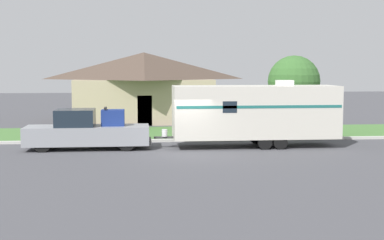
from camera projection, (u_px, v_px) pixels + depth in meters
ground_plane at (187, 152)px, 25.48m from camera, size 120.00×120.00×0.00m
curb_strip at (181, 140)px, 29.19m from camera, size 80.00×0.30×0.14m
lawn_strip at (176, 133)px, 32.81m from camera, size 80.00×7.00×0.03m
house_across_street at (144, 86)px, 40.14m from camera, size 10.68×7.56×5.14m
pickup_truck at (87, 131)px, 26.43m from camera, size 6.18×1.91×2.07m
travel_trailer at (255, 112)px, 27.17m from camera, size 9.34×2.32×3.39m
mailbox at (292, 120)px, 30.86m from camera, size 0.48×0.20×1.32m
tree_in_yard at (294, 82)px, 32.30m from camera, size 3.14×3.14×4.76m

